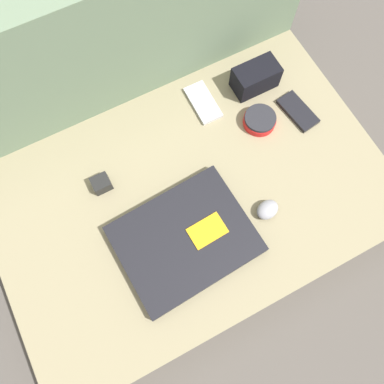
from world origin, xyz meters
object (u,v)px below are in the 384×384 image
Objects in this scene: laptop at (185,239)px; speaker_puck at (260,120)px; phone_black at (298,111)px; charger_brick at (101,184)px; computer_mouse at (267,210)px; camera_pouch at (255,77)px; phone_silver at (203,102)px.

speaker_puck is at bearing 27.57° from laptop.
charger_brick reaches higher than phone_black.
computer_mouse is at bearing -116.52° from speaker_puck.
computer_mouse is at bearing -10.93° from laptop.
speaker_puck is 0.46m from charger_brick.
charger_brick is at bearing -170.72° from camera_pouch.
computer_mouse is at bearing -90.20° from phone_silver.
computer_mouse is 0.55× the size of camera_pouch.
phone_silver is 1.00× the size of phone_black.
charger_brick is at bearing -163.86° from phone_silver.
phone_black is (0.23, 0.21, -0.01)m from computer_mouse.
laptop is at bearing -123.91° from phone_silver.
speaker_puck is at bearing -3.64° from charger_brick.
speaker_puck is at bearing 161.04° from phone_black.
phone_silver is (0.23, 0.33, -0.01)m from laptop.
laptop is at bearing -149.08° from speaker_puck.
phone_silver is at bearing 138.37° from phone_black.
speaker_puck is 0.12m from phone_black.
phone_silver is 0.16m from camera_pouch.
laptop is at bearing -61.32° from charger_brick.
camera_pouch is (0.16, 0.34, 0.02)m from computer_mouse.
camera_pouch is (0.05, 0.11, 0.02)m from speaker_puck.
charger_brick reaches higher than phone_silver.
laptop is 2.71× the size of camera_pouch.
laptop is 7.36× the size of charger_brick.
laptop is 4.95× the size of computer_mouse.
phone_black is at bearing -33.10° from phone_silver.
charger_brick is (-0.13, 0.23, 0.00)m from laptop.
charger_brick is at bearing 176.36° from speaker_puck.
camera_pouch reaches higher than laptop.
laptop is 0.50m from camera_pouch.
speaker_puck is 1.96× the size of charger_brick.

